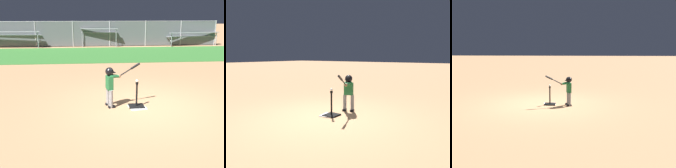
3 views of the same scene
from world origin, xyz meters
TOP-DOWN VIEW (x-y plane):
  - ground_plane at (0.00, 0.00)m, footprint 90.00×90.00m
  - home_plate at (-0.24, -0.01)m, footprint 0.50×0.50m
  - batting_tee at (-0.25, 0.04)m, footprint 0.41×0.37m
  - batter_child at (-0.94, 0.15)m, footprint 0.98×0.44m
  - baseball at (-0.25, 0.04)m, footprint 0.07×0.07m

SIDE VIEW (x-z plane):
  - ground_plane at x=0.00m, z-range 0.00..0.00m
  - home_plate at x=-0.24m, z-range 0.00..0.02m
  - batting_tee at x=-0.25m, z-range -0.25..0.45m
  - batter_child at x=-0.94m, z-range 0.11..1.28m
  - baseball at x=-0.25m, z-range 0.70..0.77m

